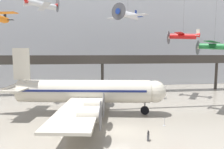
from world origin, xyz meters
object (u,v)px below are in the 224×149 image
(suspended_plane_silver_racer, at_px, (42,5))
(suspended_plane_white_twin, at_px, (128,15))
(stanchion_barrier, at_px, (164,123))
(suspended_plane_red_highwing, at_px, (183,36))
(info_sign_pedestal, at_px, (148,137))
(suspended_plane_green_biplane, at_px, (214,46))
(airliner_silver_main, at_px, (83,91))

(suspended_plane_silver_racer, bearing_deg, suspended_plane_white_twin, -11.51)
(suspended_plane_white_twin, xyz_separation_m, stanchion_barrier, (1.01, -18.51, -17.22))
(suspended_plane_red_highwing, height_order, suspended_plane_silver_racer, suspended_plane_silver_racer)
(suspended_plane_red_highwing, distance_m, info_sign_pedestal, 28.01)
(suspended_plane_green_biplane, xyz_separation_m, info_sign_pedestal, (-13.82, -9.67, -10.13))
(suspended_plane_red_highwing, relative_size, info_sign_pedestal, 8.54)
(suspended_plane_white_twin, bearing_deg, suspended_plane_silver_racer, -35.97)
(suspended_plane_silver_racer, bearing_deg, suspended_plane_red_highwing, -19.39)
(suspended_plane_white_twin, bearing_deg, info_sign_pedestal, 37.80)
(suspended_plane_red_highwing, relative_size, suspended_plane_silver_racer, 1.40)
(suspended_plane_silver_racer, bearing_deg, stanchion_barrier, -62.36)
(airliner_silver_main, bearing_deg, suspended_plane_white_twin, 60.91)
(suspended_plane_red_highwing, height_order, stanchion_barrier, suspended_plane_red_highwing)
(airliner_silver_main, distance_m, stanchion_barrier, 12.82)
(airliner_silver_main, xyz_separation_m, stanchion_barrier, (10.50, -6.61, -3.24))
(suspended_plane_silver_racer, distance_m, suspended_plane_green_biplane, 30.97)
(stanchion_barrier, bearing_deg, airliner_silver_main, 147.80)
(airliner_silver_main, bearing_deg, suspended_plane_red_highwing, 34.74)
(airliner_silver_main, xyz_separation_m, info_sign_pedestal, (7.00, -10.69, -3.11))
(airliner_silver_main, distance_m, info_sign_pedestal, 13.15)
(airliner_silver_main, bearing_deg, info_sign_pedestal, -47.28)
(suspended_plane_red_highwing, distance_m, suspended_plane_white_twin, 12.59)
(suspended_plane_red_highwing, bearing_deg, suspended_plane_white_twin, 27.27)
(suspended_plane_white_twin, height_order, suspended_plane_green_biplane, suspended_plane_white_twin)
(airliner_silver_main, xyz_separation_m, suspended_plane_white_twin, (9.49, 11.90, 13.98))
(suspended_plane_green_biplane, bearing_deg, suspended_plane_white_twin, -2.84)
(airliner_silver_main, relative_size, info_sign_pedestal, 23.90)
(suspended_plane_green_biplane, distance_m, stanchion_barrier, 15.59)
(airliner_silver_main, height_order, suspended_plane_white_twin, suspended_plane_white_twin)
(suspended_plane_green_biplane, relative_size, stanchion_barrier, 11.78)
(stanchion_barrier, relative_size, info_sign_pedestal, 0.87)
(suspended_plane_white_twin, distance_m, stanchion_barrier, 25.30)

